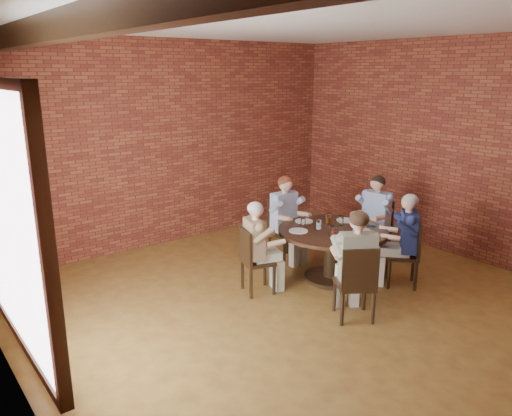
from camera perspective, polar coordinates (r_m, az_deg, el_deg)
floor at (r=6.33m, az=6.66°, el=-11.76°), size 7.00×7.00×0.00m
ceiling at (r=5.67m, az=7.79°, el=20.55°), size 7.00×7.00×0.00m
wall_back at (r=8.57m, az=-9.61°, el=7.26°), size 7.00×0.00×7.00m
wall_left at (r=4.22m, az=-26.07°, el=-2.38°), size 0.00×7.00×7.00m
wall_right at (r=8.35m, az=23.37°, el=6.01°), size 0.00×7.00×7.00m
ceiling_beam at (r=4.29m, az=-17.61°, el=19.99°), size 0.22×6.90×0.26m
window at (r=4.63m, az=-26.21°, el=-1.59°), size 0.10×2.16×2.36m
dining_table at (r=7.09m, az=8.71°, el=-4.14°), size 1.52×1.52×0.75m
chair_a at (r=8.08m, az=13.59°, el=-2.12°), size 0.49×0.49×0.94m
diner_a at (r=7.96m, az=13.35°, el=-1.16°), size 0.73×0.63×1.34m
chair_b at (r=7.85m, az=3.05°, el=-2.22°), size 0.43×0.43×0.93m
diner_b at (r=7.75m, az=3.47°, el=-1.27°), size 0.53×0.65×1.33m
chair_c at (r=6.62m, az=-0.36°, el=-5.77°), size 0.48×0.48×0.89m
diner_c at (r=6.60m, az=0.24°, el=-4.58°), size 0.70×0.62×1.25m
chair_d at (r=6.00m, az=11.45°, el=-8.18°), size 0.59×0.59×0.94m
diner_d at (r=6.01m, az=11.30°, el=-6.46°), size 0.80×0.84×1.34m
chair_e at (r=7.15m, az=17.07°, el=-4.74°), size 0.58×0.58×0.92m
diner_e at (r=7.10m, az=16.51°, el=-3.58°), size 0.79×0.80×1.30m
plate_a at (r=7.46m, az=10.17°, el=-1.39°), size 0.26×0.26×0.01m
plate_b at (r=7.33m, az=5.50°, el=-1.50°), size 0.26×0.26×0.01m
plate_c at (r=6.88m, az=4.86°, el=-2.62°), size 0.26×0.26×0.01m
plate_d at (r=7.00m, az=12.06°, el=-2.59°), size 0.26×0.26×0.01m
glass_a at (r=7.22m, az=9.71°, el=-1.41°), size 0.07×0.07×0.14m
glass_b at (r=7.28m, az=8.25°, el=-1.20°), size 0.07×0.07×0.14m
glass_c at (r=7.01m, az=5.41°, el=-1.76°), size 0.07×0.07×0.14m
glass_d at (r=7.00m, az=7.19°, el=-1.85°), size 0.07×0.07×0.14m
glass_e at (r=6.72m, az=8.62°, el=-2.62°), size 0.07×0.07×0.14m
glass_f at (r=6.68m, az=8.92°, el=-2.74°), size 0.07×0.07×0.14m
smartphone at (r=7.27m, az=12.94°, el=-1.99°), size 0.12×0.17×0.01m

